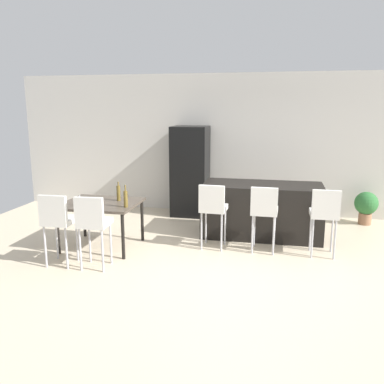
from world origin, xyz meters
TOP-DOWN VIEW (x-y plane):
  - ground_plane at (0.00, 0.00)m, footprint 10.00×10.00m
  - back_wall at (0.00, 2.73)m, footprint 10.00×0.12m
  - kitchen_island at (0.44, 1.17)m, footprint 2.03×0.91m
  - bar_chair_left at (-0.29, 0.33)m, footprint 0.42×0.42m
  - bar_chair_middle at (0.51, 0.33)m, footprint 0.41×0.41m
  - bar_chair_right at (1.39, 0.33)m, footprint 0.40×0.40m
  - dining_table at (-2.04, 0.04)m, footprint 1.18×0.99m
  - dining_chair_near at (-2.31, -0.82)m, footprint 0.41×0.41m
  - dining_chair_far at (-1.78, -0.82)m, footprint 0.42×0.42m
  - wine_bottle_end at (-1.81, 0.21)m, footprint 0.06×0.06m
  - wine_bottle_right at (-1.54, -0.17)m, footprint 0.06×0.06m
  - wine_glass_left at (-2.26, -0.23)m, footprint 0.07×0.07m
  - refrigerator at (-1.08, 2.29)m, footprint 0.72×0.68m
  - potted_plant at (2.38, 2.28)m, footprint 0.44×0.44m

SIDE VIEW (x-z plane):
  - ground_plane at x=0.00m, z-range 0.00..0.00m
  - potted_plant at x=2.38m, z-range 0.06..0.69m
  - kitchen_island at x=0.44m, z-range 0.00..0.92m
  - dining_table at x=-2.04m, z-range 0.30..1.04m
  - bar_chair_left at x=-0.29m, z-range 0.17..1.22m
  - bar_chair_middle at x=0.51m, z-range 0.17..1.22m
  - bar_chair_right at x=1.39m, z-range 0.17..1.22m
  - dining_chair_near at x=-2.31m, z-range 0.17..1.22m
  - dining_chair_far at x=-1.78m, z-range 0.17..1.22m
  - wine_glass_left at x=-2.26m, z-range 0.78..0.95m
  - wine_bottle_end at x=-1.81m, z-range 0.71..1.02m
  - wine_bottle_right at x=-1.54m, z-range 0.70..1.04m
  - refrigerator at x=-1.08m, z-range 0.00..1.84m
  - back_wall at x=0.00m, z-range 0.00..2.90m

